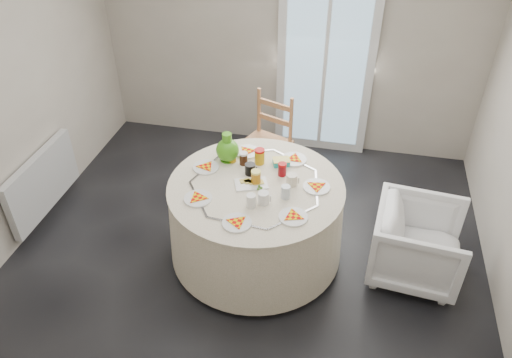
% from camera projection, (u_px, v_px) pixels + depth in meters
% --- Properties ---
extents(floor, '(4.00, 4.00, 0.00)m').
position_uv_depth(floor, '(245.00, 260.00, 4.27)').
color(floor, black).
rests_on(floor, ground).
extents(wall_back, '(4.00, 0.02, 2.60)m').
position_uv_depth(wall_back, '(289.00, 31.00, 5.07)').
color(wall_back, '#BCB5A3').
rests_on(wall_back, floor).
extents(glass_door, '(1.00, 0.08, 2.10)m').
position_uv_depth(glass_door, '(326.00, 60.00, 5.11)').
color(glass_door, silver).
rests_on(glass_door, floor).
extents(radiator, '(0.07, 1.00, 0.55)m').
position_uv_depth(radiator, '(43.00, 182.00, 4.54)').
color(radiator, silver).
rests_on(radiator, floor).
extents(table, '(1.44, 1.44, 0.73)m').
position_uv_depth(table, '(256.00, 220.00, 4.12)').
color(table, white).
rests_on(table, floor).
extents(wooden_chair, '(0.55, 0.54, 0.96)m').
position_uv_depth(wooden_chair, '(265.00, 144.00, 4.88)').
color(wooden_chair, tan).
rests_on(wooden_chair, floor).
extents(armchair, '(0.70, 0.74, 0.70)m').
position_uv_depth(armchair, '(420.00, 237.00, 3.94)').
color(armchair, white).
rests_on(armchair, floor).
extents(place_settings, '(1.50, 1.50, 0.02)m').
position_uv_depth(place_settings, '(256.00, 182.00, 3.89)').
color(place_settings, silver).
rests_on(place_settings, table).
extents(jar_cluster, '(0.56, 0.39, 0.15)m').
position_uv_depth(jar_cluster, '(255.00, 160.00, 4.05)').
color(jar_cluster, '#98510D').
rests_on(jar_cluster, table).
extents(butter_tub, '(0.16, 0.14, 0.05)m').
position_uv_depth(butter_tub, '(281.00, 160.00, 4.11)').
color(butter_tub, teal).
rests_on(butter_tub, table).
extents(green_pitcher, '(0.25, 0.25, 0.25)m').
position_uv_depth(green_pitcher, '(227.00, 147.00, 4.11)').
color(green_pitcher, '#439B18').
rests_on(green_pitcher, table).
extents(cheese_platter, '(0.29, 0.24, 0.03)m').
position_uv_depth(cheese_platter, '(251.00, 181.00, 3.89)').
color(cheese_platter, white).
rests_on(cheese_platter, table).
extents(mugs_glasses, '(0.73, 0.73, 0.12)m').
position_uv_depth(mugs_glasses, '(269.00, 178.00, 3.86)').
color(mugs_glasses, '#AEAEAE').
rests_on(mugs_glasses, table).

